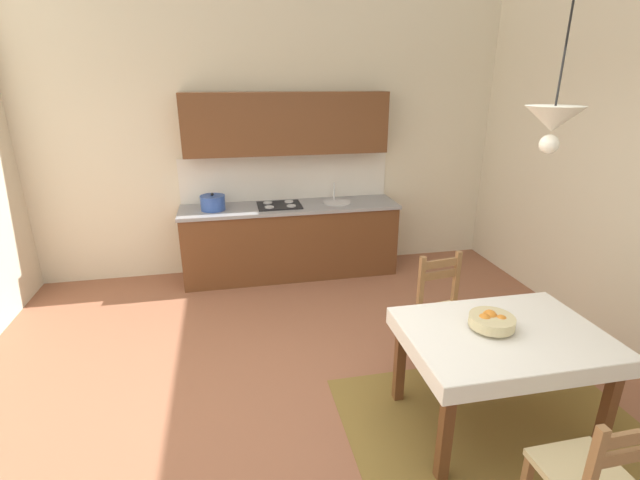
{
  "coord_description": "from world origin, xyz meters",
  "views": [
    {
      "loc": [
        -0.58,
        -2.68,
        2.35
      ],
      "look_at": [
        0.08,
        0.47,
        1.19
      ],
      "focal_mm": 25.35,
      "sensor_mm": 36.0,
      "label": 1
    }
  ],
  "objects_px": {
    "kitchen_cabinetry": "(289,208)",
    "dining_chair_camera_side": "(592,480)",
    "dining_chair_kitchen_side": "(446,312)",
    "fruit_bowl": "(491,321)",
    "dining_table": "(501,348)",
    "pendant_lamp": "(553,121)"
  },
  "relations": [
    {
      "from": "dining_table",
      "to": "kitchen_cabinetry",
      "type": "bearing_deg",
      "value": 109.1
    },
    {
      "from": "dining_table",
      "to": "pendant_lamp",
      "type": "relative_size",
      "value": 1.65
    },
    {
      "from": "dining_chair_camera_side",
      "to": "fruit_bowl",
      "type": "height_order",
      "value": "dining_chair_camera_side"
    },
    {
      "from": "dining_chair_camera_side",
      "to": "dining_chair_kitchen_side",
      "type": "bearing_deg",
      "value": 87.38
    },
    {
      "from": "kitchen_cabinetry",
      "to": "dining_table",
      "type": "bearing_deg",
      "value": -70.9
    },
    {
      "from": "pendant_lamp",
      "to": "kitchen_cabinetry",
      "type": "bearing_deg",
      "value": 109.99
    },
    {
      "from": "dining_chair_camera_side",
      "to": "dining_table",
      "type": "bearing_deg",
      "value": 86.71
    },
    {
      "from": "dining_chair_kitchen_side",
      "to": "fruit_bowl",
      "type": "distance_m",
      "value": 0.88
    },
    {
      "from": "dining_table",
      "to": "fruit_bowl",
      "type": "bearing_deg",
      "value": 147.03
    },
    {
      "from": "kitchen_cabinetry",
      "to": "dining_chair_kitchen_side",
      "type": "bearing_deg",
      "value": -63.58
    },
    {
      "from": "dining_table",
      "to": "dining_chair_kitchen_side",
      "type": "relative_size",
      "value": 1.43
    },
    {
      "from": "kitchen_cabinetry",
      "to": "dining_chair_kitchen_side",
      "type": "height_order",
      "value": "kitchen_cabinetry"
    },
    {
      "from": "kitchen_cabinetry",
      "to": "dining_chair_camera_side",
      "type": "height_order",
      "value": "kitchen_cabinetry"
    },
    {
      "from": "kitchen_cabinetry",
      "to": "fruit_bowl",
      "type": "relative_size",
      "value": 8.71
    },
    {
      "from": "dining_table",
      "to": "fruit_bowl",
      "type": "relative_size",
      "value": 4.42
    },
    {
      "from": "dining_table",
      "to": "dining_chair_camera_side",
      "type": "height_order",
      "value": "dining_chair_camera_side"
    },
    {
      "from": "dining_chair_kitchen_side",
      "to": "pendant_lamp",
      "type": "relative_size",
      "value": 1.16
    },
    {
      "from": "dining_table",
      "to": "pendant_lamp",
      "type": "distance_m",
      "value": 1.5
    },
    {
      "from": "dining_table",
      "to": "pendant_lamp",
      "type": "height_order",
      "value": "pendant_lamp"
    },
    {
      "from": "kitchen_cabinetry",
      "to": "dining_chair_camera_side",
      "type": "bearing_deg",
      "value": -75.92
    },
    {
      "from": "pendant_lamp",
      "to": "dining_table",
      "type": "bearing_deg",
      "value": 147.12
    },
    {
      "from": "dining_chair_camera_side",
      "to": "fruit_bowl",
      "type": "bearing_deg",
      "value": 91.2
    }
  ]
}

